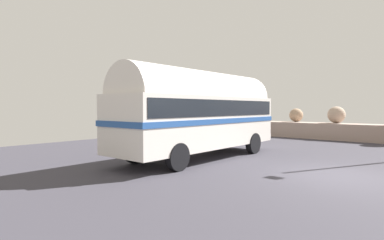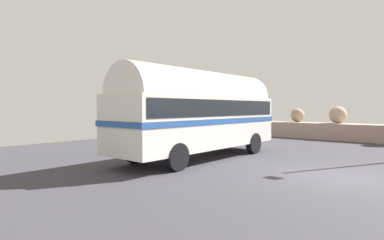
# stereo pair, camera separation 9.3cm
# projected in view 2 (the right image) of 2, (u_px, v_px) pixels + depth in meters

# --- Properties ---
(ground) EXTENTS (32.00, 26.00, 0.02)m
(ground) POSITION_uv_depth(u_px,v_px,m) (337.00, 177.00, 9.60)
(ground) COLOR #37353E
(vintage_coach) EXTENTS (2.55, 8.61, 3.70)m
(vintage_coach) POSITION_uv_depth(u_px,v_px,m) (200.00, 110.00, 13.02)
(vintage_coach) COLOR black
(vintage_coach) RESTS_ON ground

